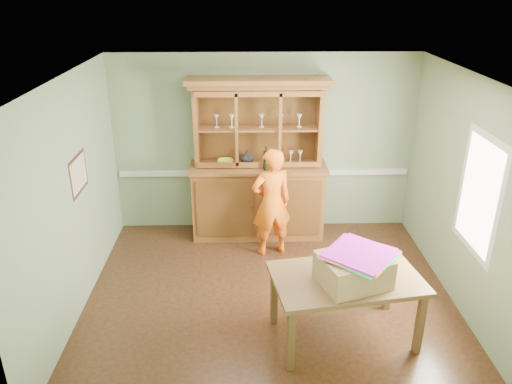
{
  "coord_description": "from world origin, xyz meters",
  "views": [
    {
      "loc": [
        -0.29,
        -5.17,
        3.66
      ],
      "look_at": [
        -0.16,
        0.4,
        1.26
      ],
      "focal_mm": 35.0,
      "sensor_mm": 36.0,
      "label": 1
    }
  ],
  "objects_px": {
    "cardboard_box": "(353,270)",
    "china_hutch": "(258,183)",
    "dining_table": "(346,284)",
    "person": "(271,203)"
  },
  "relations": [
    {
      "from": "dining_table",
      "to": "person",
      "type": "bearing_deg",
      "value": 101.07
    },
    {
      "from": "china_hutch",
      "to": "person",
      "type": "distance_m",
      "value": 0.64
    },
    {
      "from": "china_hutch",
      "to": "cardboard_box",
      "type": "relative_size",
      "value": 3.59
    },
    {
      "from": "china_hutch",
      "to": "person",
      "type": "bearing_deg",
      "value": -74.56
    },
    {
      "from": "cardboard_box",
      "to": "dining_table",
      "type": "bearing_deg",
      "value": 106.04
    },
    {
      "from": "cardboard_box",
      "to": "china_hutch",
      "type": "bearing_deg",
      "value": 109.13
    },
    {
      "from": "dining_table",
      "to": "person",
      "type": "xyz_separation_m",
      "value": [
        -0.69,
        1.85,
        0.11
      ]
    },
    {
      "from": "dining_table",
      "to": "china_hutch",
      "type": "bearing_deg",
      "value": 99.82
    },
    {
      "from": "dining_table",
      "to": "person",
      "type": "height_order",
      "value": "person"
    },
    {
      "from": "dining_table",
      "to": "person",
      "type": "distance_m",
      "value": 1.98
    }
  ]
}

